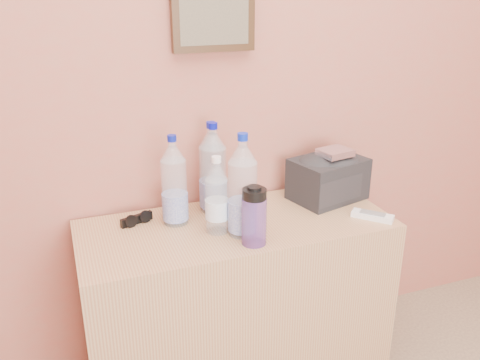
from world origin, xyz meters
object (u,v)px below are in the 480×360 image
object	(u,v)px
dresser	(237,305)
nalgene_bottle	(254,216)
pet_large_c	(214,173)
ac_remote	(372,216)
pet_small	(217,199)
foil_packet	(335,152)
sunglasses	(137,219)
pet_large_d	(243,191)
pet_large_a	(174,185)
pet_large_b	(212,172)
toiletry_bag	(328,176)

from	to	relation	value
dresser	nalgene_bottle	bearing A→B (deg)	-88.94
pet_large_c	ac_remote	world-z (taller)	pet_large_c
dresser	pet_small	size ratio (longest dim) A/B	4.10
pet_small	ac_remote	world-z (taller)	pet_small
nalgene_bottle	foil_packet	distance (m)	0.49
sunglasses	foil_packet	xyz separation A→B (m)	(0.76, -0.06, 0.18)
sunglasses	ac_remote	bearing A→B (deg)	-38.33
pet_large_d	pet_large_a	bearing A→B (deg)	139.55
pet_large_c	nalgene_bottle	bearing A→B (deg)	-81.58
foil_packet	ac_remote	bearing A→B (deg)	-74.71
pet_large_b	foil_packet	world-z (taller)	pet_large_b
pet_large_c	foil_packet	bearing A→B (deg)	-8.54
pet_small	ac_remote	size ratio (longest dim) A/B	1.83
pet_large_c	pet_small	distance (m)	0.17
foil_packet	pet_large_a	bearing A→B (deg)	177.99
pet_large_a	ac_remote	size ratio (longest dim) A/B	2.18
pet_small	sunglasses	world-z (taller)	pet_small
ac_remote	toiletry_bag	world-z (taller)	toiletry_bag
pet_large_b	pet_large_c	size ratio (longest dim) A/B	1.00
pet_large_d	pet_large_b	bearing A→B (deg)	98.66
toiletry_bag	sunglasses	bearing A→B (deg)	162.80
foil_packet	pet_large_c	bearing A→B (deg)	171.46
pet_large_d	ac_remote	world-z (taller)	pet_large_d
sunglasses	dresser	bearing A→B (deg)	-40.89
pet_small	sunglasses	xyz separation A→B (m)	(-0.25, 0.16, -0.10)
dresser	pet_large_b	xyz separation A→B (m)	(-0.04, 0.15, 0.50)
pet_large_b	toiletry_bag	size ratio (longest dim) A/B	1.24
pet_small	nalgene_bottle	distance (m)	0.15
nalgene_bottle	sunglasses	distance (m)	0.45
sunglasses	pet_large_c	bearing A→B (deg)	-19.18
pet_small	sunglasses	bearing A→B (deg)	147.90
toiletry_bag	foil_packet	size ratio (longest dim) A/B	2.33
dresser	pet_large_d	size ratio (longest dim) A/B	3.13
pet_large_b	pet_large_c	xyz separation A→B (m)	(0.00, -0.02, 0.00)
pet_large_a	foil_packet	size ratio (longest dim) A/B	2.76
sunglasses	pet_large_b	bearing A→B (deg)	-15.77
toiletry_bag	nalgene_bottle	bearing A→B (deg)	-163.56
foil_packet	pet_small	bearing A→B (deg)	-169.32
nalgene_bottle	ac_remote	distance (m)	0.49
dresser	toiletry_bag	xyz separation A→B (m)	(0.42, 0.09, 0.44)
ac_remote	toiletry_bag	size ratio (longest dim) A/B	0.54
pet_large_b	toiletry_bag	bearing A→B (deg)	-7.70
pet_large_a	pet_small	xyz separation A→B (m)	(0.12, -0.12, -0.02)
dresser	pet_large_b	world-z (taller)	pet_large_b
pet_large_c	pet_large_a	bearing A→B (deg)	-163.44
pet_large_a	foil_packet	distance (m)	0.63
dresser	pet_small	distance (m)	0.48
sunglasses	ac_remote	xyz separation A→B (m)	(0.82, -0.26, -0.01)
toiletry_bag	pet_large_d	bearing A→B (deg)	-172.68
sunglasses	pet_large_d	bearing A→B (deg)	-52.69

